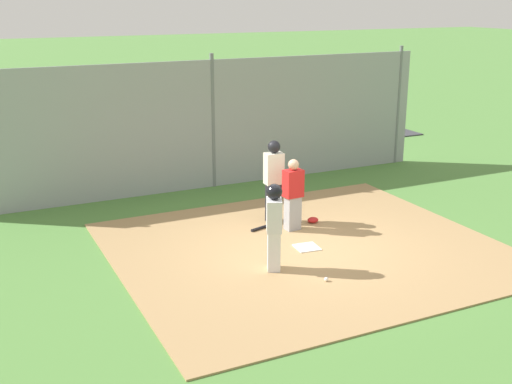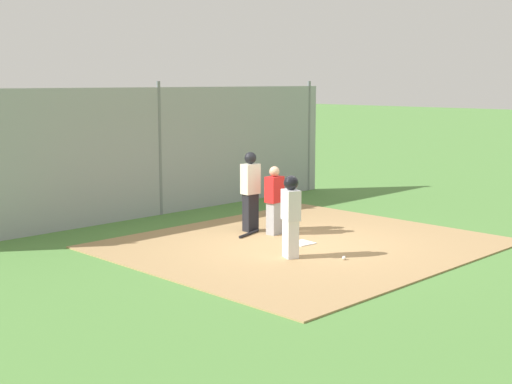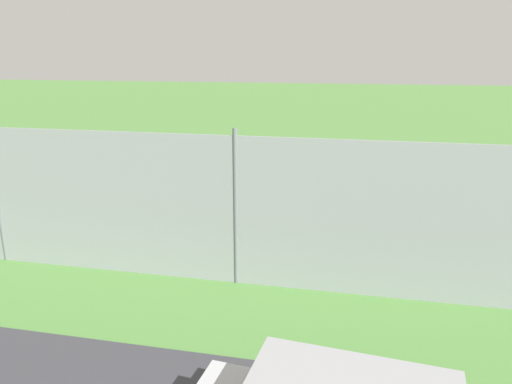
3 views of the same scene
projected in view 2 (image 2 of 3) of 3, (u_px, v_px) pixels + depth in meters
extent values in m
plane|color=#51843D|center=(302.00, 245.00, 14.60)|extent=(140.00, 140.00, 0.00)
cube|color=#A88456|center=(302.00, 244.00, 14.60)|extent=(7.20, 6.40, 0.03)
cube|color=white|center=(302.00, 243.00, 14.60)|extent=(0.48, 0.48, 0.02)
cube|color=#9E9EA3|center=(274.00, 218.00, 15.42)|extent=(0.32, 0.24, 0.71)
cube|color=red|center=(274.00, 189.00, 15.32)|extent=(0.40, 0.29, 0.56)
sphere|color=tan|center=(274.00, 171.00, 15.26)|extent=(0.22, 0.22, 0.22)
cube|color=black|center=(250.00, 212.00, 15.74)|extent=(0.31, 0.24, 0.84)
cube|color=beige|center=(250.00, 179.00, 15.62)|extent=(0.40, 0.28, 0.67)
sphere|color=black|center=(250.00, 158.00, 15.55)|extent=(0.26, 0.26, 0.26)
cube|color=silver|center=(291.00, 239.00, 13.38)|extent=(0.32, 0.36, 0.73)
cube|color=silver|center=(291.00, 205.00, 13.28)|extent=(0.39, 0.45, 0.58)
sphere|color=tan|center=(291.00, 184.00, 13.22)|extent=(0.23, 0.23, 0.23)
sphere|color=black|center=(291.00, 183.00, 13.21)|extent=(0.28, 0.28, 0.28)
cylinder|color=black|center=(249.00, 234.00, 15.38)|extent=(0.77, 0.27, 0.06)
ellipsoid|color=red|center=(287.00, 226.00, 16.00)|extent=(0.24, 0.20, 0.12)
sphere|color=white|center=(344.00, 258.00, 13.25)|extent=(0.07, 0.07, 0.07)
cube|color=#93999E|center=(160.00, 152.00, 17.68)|extent=(12.00, 0.05, 3.20)
cylinder|color=slate|center=(309.00, 136.00, 21.65)|extent=(0.10, 0.10, 3.35)
cylinder|color=slate|center=(160.00, 149.00, 17.67)|extent=(0.10, 0.10, 3.35)
cube|color=#38383D|center=(55.00, 191.00, 21.61)|extent=(18.00, 5.20, 0.04)
cylinder|color=black|center=(37.00, 191.00, 19.62)|extent=(0.61, 0.24, 0.60)
cylinder|color=black|center=(14.00, 184.00, 20.92)|extent=(0.61, 0.24, 0.60)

